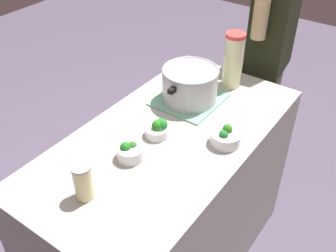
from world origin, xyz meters
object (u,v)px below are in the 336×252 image
at_px(lemonade_pitcher, 233,60).
at_px(mason_jar, 83,181).
at_px(broccoli_bowl_center, 225,137).
at_px(broccoli_bowl_back, 158,129).
at_px(person_cook, 268,62).
at_px(cooking_pot, 190,84).
at_px(broccoli_bowl_front, 130,152).

xyz_separation_m(lemonade_pitcher, mason_jar, (-1.02, 0.06, -0.07)).
bearing_deg(broccoli_bowl_center, lemonade_pitcher, 25.55).
bearing_deg(broccoli_bowl_center, broccoli_bowl_back, 115.22).
relative_size(broccoli_bowl_center, person_cook, 0.08).
bearing_deg(lemonade_pitcher, broccoli_bowl_back, 174.65).
relative_size(cooking_pot, broccoli_bowl_front, 3.11).
xyz_separation_m(cooking_pot, broccoli_bowl_front, (-0.51, -0.04, -0.06)).
xyz_separation_m(lemonade_pitcher, broccoli_bowl_back, (-0.57, 0.05, -0.11)).
relative_size(lemonade_pitcher, person_cook, 0.18).
bearing_deg(broccoli_bowl_front, broccoli_bowl_center, -40.96).
relative_size(mason_jar, broccoli_bowl_center, 1.14).
height_order(cooking_pot, broccoli_bowl_back, cooking_pot).
xyz_separation_m(lemonade_pitcher, broccoli_bowl_center, (-0.44, -0.21, -0.11)).
bearing_deg(cooking_pot, broccoli_bowl_back, -172.09).
height_order(mason_jar, broccoli_bowl_center, mason_jar).
height_order(mason_jar, broccoli_bowl_back, mason_jar).
distance_m(lemonade_pitcher, broccoli_bowl_front, 0.77).
distance_m(broccoli_bowl_front, broccoli_bowl_center, 0.41).
bearing_deg(cooking_pot, broccoli_bowl_front, -175.50).
bearing_deg(broccoli_bowl_center, broccoli_bowl_front, 139.04).
relative_size(cooking_pot, broccoli_bowl_center, 2.64).
relative_size(broccoli_bowl_back, person_cook, 0.06).
distance_m(mason_jar, broccoli_bowl_front, 0.26).
relative_size(broccoli_bowl_front, person_cook, 0.07).
distance_m(broccoli_bowl_back, person_cook, 0.98).
xyz_separation_m(cooking_pot, person_cook, (0.65, -0.13, -0.12)).
relative_size(cooking_pot, broccoli_bowl_back, 3.30).
relative_size(broccoli_bowl_front, broccoli_bowl_back, 1.06).
bearing_deg(broccoli_bowl_back, person_cook, -5.21).
xyz_separation_m(mason_jar, broccoli_bowl_front, (0.26, 0.00, -0.04)).
relative_size(lemonade_pitcher, broccoli_bowl_center, 2.22).
bearing_deg(person_cook, lemonade_pitcher, 174.99).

